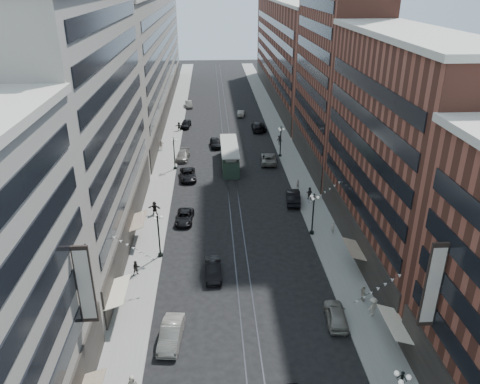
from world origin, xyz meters
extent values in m
plane|color=black|center=(0.00, 60.00, 0.00)|extent=(220.00, 220.00, 0.00)
cube|color=gray|center=(-11.00, 70.00, 0.07)|extent=(4.00, 180.00, 0.15)
cube|color=gray|center=(11.00, 70.00, 0.07)|extent=(4.00, 180.00, 0.15)
cube|color=#2D2D33|center=(-0.70, 70.00, 0.01)|extent=(0.12, 180.00, 0.02)
cube|color=#2D2D33|center=(0.70, 70.00, 0.01)|extent=(0.12, 180.00, 0.02)
cube|color=gray|center=(-17.00, 33.00, 14.00)|extent=(8.00, 36.00, 28.00)
cube|color=gray|center=(-17.00, 96.00, 13.00)|extent=(8.00, 90.00, 26.00)
cube|color=brown|center=(17.00, 28.00, 12.00)|extent=(8.00, 30.00, 24.00)
cube|color=brown|center=(17.00, 56.00, 21.00)|extent=(8.00, 26.00, 42.00)
cube|color=brown|center=(17.00, 105.00, 12.00)|extent=(8.00, 72.00, 24.00)
cylinder|color=black|center=(-9.20, 28.00, 0.30)|extent=(0.56, 0.56, 0.30)
cylinder|color=black|center=(-9.20, 28.00, 2.75)|extent=(0.18, 0.18, 5.20)
sphere|color=black|center=(-9.20, 28.00, 5.55)|extent=(0.24, 0.24, 0.24)
sphere|color=white|center=(-8.75, 28.00, 5.15)|extent=(0.36, 0.36, 0.36)
sphere|color=white|center=(-9.42, 28.39, 5.15)|extent=(0.36, 0.36, 0.36)
sphere|color=white|center=(-9.42, 27.61, 5.15)|extent=(0.36, 0.36, 0.36)
cylinder|color=black|center=(-9.20, 55.00, 0.30)|extent=(0.56, 0.56, 0.30)
cylinder|color=black|center=(-9.20, 55.00, 2.75)|extent=(0.18, 0.18, 5.20)
sphere|color=black|center=(-9.20, 55.00, 5.55)|extent=(0.24, 0.24, 0.24)
sphere|color=white|center=(-8.75, 55.00, 5.15)|extent=(0.36, 0.36, 0.36)
sphere|color=white|center=(-9.42, 55.39, 5.15)|extent=(0.36, 0.36, 0.36)
sphere|color=white|center=(-9.42, 54.61, 5.15)|extent=(0.36, 0.36, 0.36)
sphere|color=black|center=(9.20, 4.00, 5.55)|extent=(0.24, 0.24, 0.24)
sphere|color=white|center=(9.65, 4.00, 5.15)|extent=(0.36, 0.36, 0.36)
sphere|color=white|center=(8.97, 4.39, 5.15)|extent=(0.36, 0.36, 0.36)
sphere|color=white|center=(8.97, 3.61, 5.15)|extent=(0.36, 0.36, 0.36)
cylinder|color=black|center=(9.20, 32.00, 0.30)|extent=(0.56, 0.56, 0.30)
cylinder|color=black|center=(9.20, 32.00, 2.75)|extent=(0.18, 0.18, 5.20)
sphere|color=black|center=(9.20, 32.00, 5.55)|extent=(0.24, 0.24, 0.24)
sphere|color=white|center=(9.65, 32.00, 5.15)|extent=(0.36, 0.36, 0.36)
sphere|color=white|center=(8.97, 32.39, 5.15)|extent=(0.36, 0.36, 0.36)
sphere|color=white|center=(8.97, 31.61, 5.15)|extent=(0.36, 0.36, 0.36)
cylinder|color=black|center=(9.20, 60.00, 0.30)|extent=(0.56, 0.56, 0.30)
cylinder|color=black|center=(9.20, 60.00, 2.75)|extent=(0.18, 0.18, 5.20)
sphere|color=black|center=(9.20, 60.00, 5.55)|extent=(0.24, 0.24, 0.24)
sphere|color=white|center=(9.65, 60.00, 5.15)|extent=(0.36, 0.36, 0.36)
sphere|color=white|center=(8.97, 60.39, 5.15)|extent=(0.36, 0.36, 0.36)
sphere|color=white|center=(8.97, 59.61, 5.15)|extent=(0.36, 0.36, 0.36)
cube|color=#253A2D|center=(0.00, 56.46, 1.38)|extent=(2.65, 12.71, 2.75)
cube|color=gray|center=(0.00, 56.46, 3.07)|extent=(1.69, 11.65, 0.64)
cube|color=gray|center=(0.00, 56.46, 3.50)|extent=(2.86, 12.92, 0.16)
cylinder|color=black|center=(0.00, 51.70, 0.37)|extent=(2.44, 0.74, 0.74)
cylinder|color=black|center=(0.00, 61.23, 0.37)|extent=(2.44, 0.74, 0.74)
imported|color=gray|center=(-6.99, 14.12, 0.83)|extent=(2.28, 5.18, 1.65)
imported|color=black|center=(-6.80, 36.49, 0.66)|extent=(2.50, 4.90, 1.32)
imported|color=gray|center=(8.12, 15.79, 0.79)|extent=(2.23, 4.75, 1.57)
imported|color=black|center=(-3.19, 23.91, 0.79)|extent=(1.82, 4.85, 1.58)
imported|color=black|center=(-11.40, 24.42, 0.99)|extent=(0.92, 0.71, 1.67)
imported|color=#BAB39A|center=(11.51, 18.49, 1.00)|extent=(0.55, 1.03, 1.70)
imported|color=black|center=(-6.88, 50.86, 0.74)|extent=(2.91, 5.51, 1.48)
imported|color=slate|center=(-8.13, 59.88, 0.75)|extent=(2.52, 5.30, 1.49)
imported|color=black|center=(-8.40, 79.36, 0.79)|extent=(2.45, 4.83, 1.58)
imported|color=black|center=(8.40, 41.33, 0.88)|extent=(2.48, 5.51, 1.76)
imported|color=slate|center=(6.80, 57.12, 0.81)|extent=(3.18, 6.03, 1.62)
imported|color=black|center=(7.31, 76.48, 0.75)|extent=(2.64, 5.38, 1.51)
imported|color=black|center=(-2.26, 66.21, 0.81)|extent=(2.30, 4.92, 1.63)
imported|color=gray|center=(4.00, 87.65, 0.69)|extent=(2.01, 4.37, 1.39)
imported|color=black|center=(-10.89, 38.53, 1.09)|extent=(1.81, 0.81, 1.89)
imported|color=#C0AF9F|center=(-12.33, 64.75, 1.11)|extent=(1.13, 0.52, 1.93)
imported|color=black|center=(10.85, 41.97, 1.07)|extent=(1.02, 0.79, 1.85)
imported|color=#9F9384|center=(9.85, 45.75, 0.93)|extent=(0.68, 0.63, 1.55)
imported|color=black|center=(9.97, 66.41, 1.04)|extent=(1.25, 0.91, 1.79)
imported|color=slate|center=(-8.40, 96.71, 0.75)|extent=(2.13, 4.71, 1.50)
imported|color=black|center=(6.80, 76.22, 0.88)|extent=(2.63, 6.11, 1.75)
imported|color=#A69D89|center=(11.80, 32.01, 0.94)|extent=(0.48, 0.64, 1.58)
imported|color=black|center=(-9.69, 76.74, 1.06)|extent=(1.75, 0.78, 1.82)
imported|color=#B6AE96|center=(11.75, 16.29, 1.12)|extent=(1.35, 1.03, 1.94)
camera|label=1|loc=(-2.99, -18.26, 29.22)|focal=35.00mm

